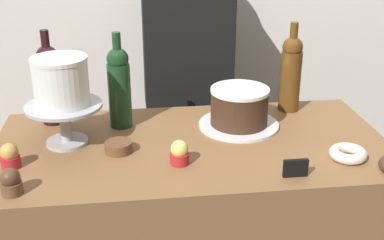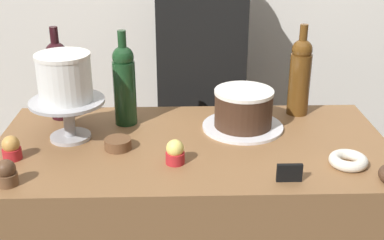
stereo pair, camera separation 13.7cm
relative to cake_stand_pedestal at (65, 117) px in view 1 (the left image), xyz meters
name	(u,v)px [view 1 (the left image)]	position (x,y,z in m)	size (l,w,h in m)	color
cake_stand_pedestal	(65,117)	(0.00, 0.00, 0.00)	(0.24, 0.24, 0.13)	#B2B2B7
white_layer_cake	(61,81)	(0.00, 0.00, 0.12)	(0.17, 0.17, 0.15)	white
silver_serving_platter	(239,125)	(0.57, 0.07, -0.09)	(0.27, 0.27, 0.01)	white
chocolate_round_cake	(239,106)	(0.57, 0.07, -0.02)	(0.20, 0.20, 0.13)	#3D2619
wine_bottle_amber	(291,72)	(0.78, 0.19, 0.05)	(0.08, 0.08, 0.33)	#5B3814
wine_bottle_dark_red	(50,83)	(-0.06, 0.18, 0.05)	(0.08, 0.08, 0.33)	black
wine_bottle_green	(119,86)	(0.17, 0.12, 0.05)	(0.08, 0.08, 0.33)	#193D1E
cupcake_lemon	(180,153)	(0.34, -0.18, -0.06)	(0.06, 0.06, 0.07)	red
cupcake_chocolate	(11,182)	(-0.11, -0.29, -0.06)	(0.06, 0.06, 0.07)	brown
cupcake_caramel	(10,156)	(-0.15, -0.14, -0.06)	(0.06, 0.06, 0.07)	red
donut_sugar	(348,154)	(0.84, -0.21, -0.08)	(0.11, 0.11, 0.03)	silver
cookie_stack	(119,147)	(0.16, -0.08, -0.07)	(0.08, 0.08, 0.03)	brown
price_sign_chalkboard	(296,168)	(0.65, -0.29, -0.07)	(0.07, 0.01, 0.05)	black
barista_figure	(187,107)	(0.45, 0.53, -0.20)	(0.36, 0.22, 1.60)	black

